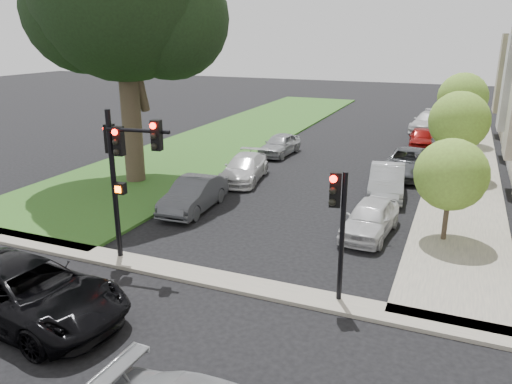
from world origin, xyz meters
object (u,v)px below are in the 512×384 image
at_px(small_tree_a, 451,175).
at_px(small_tree_b, 459,121).
at_px(car_parked_4, 429,122).
at_px(small_tree_c, 463,97).
at_px(car_parked_0, 370,218).
at_px(car_parked_2, 408,162).
at_px(traffic_signal_main, 123,160).
at_px(car_cross_near, 28,292).
at_px(car_parked_3, 421,138).
at_px(car_parked_5, 194,194).
at_px(car_parked_7, 280,145).
at_px(car_parked_6, 244,168).
at_px(traffic_signal_secondary, 338,213).

height_order(small_tree_a, small_tree_b, small_tree_b).
bearing_deg(car_parked_4, small_tree_c, -54.32).
bearing_deg(car_parked_0, car_parked_2, 92.48).
xyz_separation_m(small_tree_c, traffic_signal_main, (-9.60, -23.53, 0.26)).
bearing_deg(car_cross_near, small_tree_b, -22.42).
xyz_separation_m(small_tree_b, small_tree_c, (0.00, 8.80, 0.20)).
bearing_deg(car_parked_0, car_parked_3, 93.51).
bearing_deg(car_parked_4, car_cross_near, -94.19).
bearing_deg(car_parked_2, car_parked_3, 95.31).
xyz_separation_m(traffic_signal_main, car_parked_5, (-0.48, 5.19, -2.77)).
height_order(small_tree_c, car_parked_7, small_tree_c).
bearing_deg(small_tree_a, traffic_signal_main, -149.51).
relative_size(traffic_signal_main, car_cross_near, 0.88).
bearing_deg(small_tree_c, car_parked_0, -98.15).
height_order(car_parked_2, car_parked_4, car_parked_4).
bearing_deg(traffic_signal_main, car_parked_6, 91.74).
height_order(traffic_signal_main, car_parked_5, traffic_signal_main).
height_order(car_cross_near, car_parked_5, car_cross_near).
relative_size(small_tree_c, car_parked_0, 1.23).
xyz_separation_m(car_cross_near, car_parked_5, (-0.22, 9.22, -0.09)).
bearing_deg(small_tree_a, car_parked_7, 134.01).
bearing_deg(traffic_signal_secondary, car_parked_2, 88.42).
xyz_separation_m(car_parked_2, car_parked_6, (-7.67, -4.28, -0.05)).
xyz_separation_m(traffic_signal_secondary, car_parked_5, (-7.45, 5.23, -1.97)).
xyz_separation_m(small_tree_c, traffic_signal_secondary, (-2.64, -23.57, -0.54)).
distance_m(car_cross_near, car_parked_2, 19.97).
distance_m(car_cross_near, car_parked_7, 20.20).
bearing_deg(traffic_signal_secondary, car_parked_3, 88.95).
distance_m(small_tree_b, car_parked_7, 10.52).
bearing_deg(small_tree_b, traffic_signal_secondary, -100.13).
relative_size(small_tree_b, car_parked_5, 1.07).
bearing_deg(traffic_signal_secondary, traffic_signal_main, 179.67).
height_order(car_cross_near, car_parked_6, car_cross_near).
xyz_separation_m(car_parked_0, car_parked_3, (0.38, 16.51, -0.03)).
bearing_deg(car_parked_6, small_tree_b, 16.38).
relative_size(traffic_signal_secondary, car_parked_2, 0.76).
relative_size(car_cross_near, car_parked_5, 1.35).
bearing_deg(car_cross_near, small_tree_c, -14.38).
distance_m(small_tree_b, car_parked_5, 14.08).
relative_size(traffic_signal_secondary, car_parked_4, 0.75).
distance_m(traffic_signal_secondary, car_parked_2, 14.61).
bearing_deg(car_parked_7, car_parked_0, -51.39).
xyz_separation_m(traffic_signal_main, car_parked_2, (7.36, 14.43, -2.77)).
height_order(small_tree_b, traffic_signal_main, traffic_signal_main).
bearing_deg(traffic_signal_secondary, car_parked_5, 144.92).
bearing_deg(small_tree_b, car_parked_7, 171.97).
xyz_separation_m(car_cross_near, car_parked_4, (7.65, 32.02, -0.05)).
height_order(car_parked_3, car_parked_5, car_parked_5).
height_order(small_tree_a, traffic_signal_secondary, traffic_signal_secondary).
distance_m(car_parked_0, car_parked_7, 13.23).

